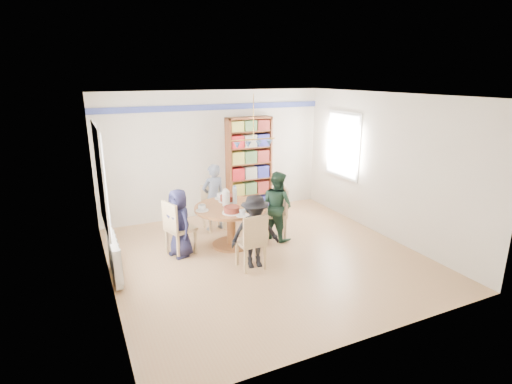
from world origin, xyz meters
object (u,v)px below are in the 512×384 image
chair_right (279,210)px  person_left (179,223)px  chair_near (253,240)px  bookshelf (249,166)px  chair_far (212,205)px  person_right (277,205)px  radiator (114,257)px  person_near (255,232)px  chair_left (176,226)px  dining_table (231,217)px  person_far (214,197)px

chair_right → person_left: 1.94m
chair_near → bookshelf: bearing=67.0°
chair_far → person_right: bearing=-48.4°
person_left → radiator: bearing=-91.0°
chair_far → person_near: 1.93m
chair_left → chair_far: 1.38m
radiator → bookshelf: size_ratio=0.47×
dining_table → person_left: bearing=-178.8°
radiator → chair_near: chair_near is taller
chair_right → person_left: (-1.94, -0.03, 0.06)m
radiator → person_left: person_left is taller
person_left → person_near: size_ratio=0.98×
chair_left → chair_right: chair_right is taller
dining_table → person_near: 0.94m
person_near → bookshelf: (1.05, 2.59, 0.44)m
radiator → chair_near: 2.12m
radiator → bookshelf: 3.82m
chair_right → bookshelf: bookshelf is taller
chair_far → person_left: size_ratio=0.75×
person_far → bookshelf: size_ratio=0.63×
chair_left → person_near: person_near is taller
chair_right → person_left: bearing=-179.2°
chair_near → chair_far: bearing=89.3°
chair_right → chair_near: chair_right is taller
radiator → chair_left: size_ratio=1.03×
person_right → bookshelf: (0.18, 1.70, 0.39)m
chair_left → chair_far: (0.98, 0.97, -0.04)m
chair_right → person_right: size_ratio=0.75×
chair_far → radiator: bearing=-146.0°
chair_near → chair_left: bearing=132.6°
chair_left → person_right: size_ratio=0.74×
chair_right → bookshelf: (0.10, 1.64, 0.51)m
chair_left → person_far: (0.97, 0.86, 0.14)m
person_left → person_far: person_far is taller
person_far → bookshelf: bookshelf is taller
chair_near → person_right: (0.95, 0.97, 0.14)m
chair_near → dining_table: bearing=88.0°
chair_near → person_right: 1.36m
person_near → chair_right: bearing=53.7°
radiator → chair_right: (3.05, 0.40, 0.19)m
person_right → person_far: (-0.93, 0.93, 0.02)m
dining_table → chair_right: chair_right is taller
chair_right → person_right: person_right is taller
chair_far → chair_near: (-0.03, -2.01, 0.02)m
chair_right → person_far: person_far is taller
dining_table → chair_left: 0.99m
radiator → chair_near: (2.02, -0.63, 0.16)m
chair_right → person_right: (-0.08, -0.06, 0.12)m
person_far → radiator: bearing=22.2°
chair_near → bookshelf: bookshelf is taller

